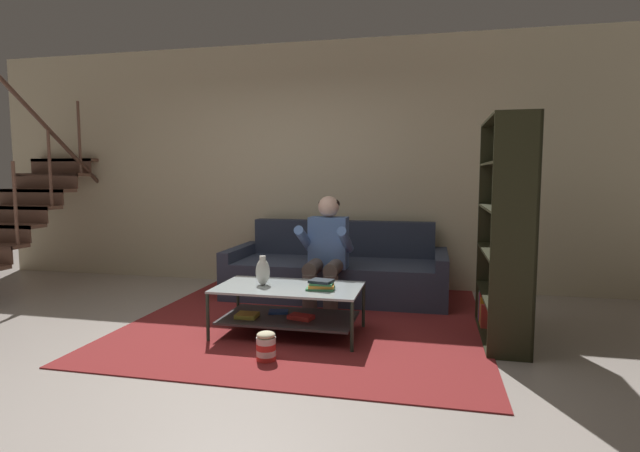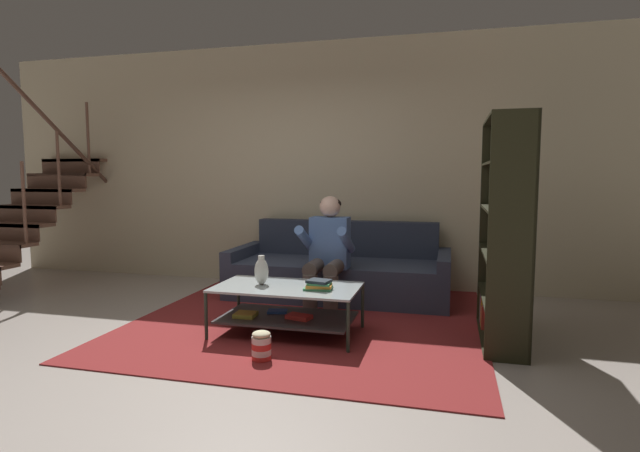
% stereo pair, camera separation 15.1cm
% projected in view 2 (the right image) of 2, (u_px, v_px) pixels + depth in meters
% --- Properties ---
extents(ground, '(16.80, 16.80, 0.00)m').
position_uv_depth(ground, '(227.00, 349.00, 3.83)').
color(ground, '#B0A49B').
extents(back_partition, '(8.40, 0.12, 2.90)m').
position_uv_depth(back_partition, '(312.00, 166.00, 6.06)').
color(back_partition, beige).
rests_on(back_partition, ground).
extents(staircase_run, '(0.90, 2.37, 2.67)m').
position_uv_depth(staircase_run, '(33.00, 203.00, 6.03)').
color(staircase_run, brown).
rests_on(staircase_run, ground).
extents(couch, '(2.35, 0.99, 0.81)m').
position_uv_depth(couch, '(340.00, 273.00, 5.48)').
color(couch, '#333B50').
rests_on(couch, ground).
extents(person_seated_center, '(0.50, 0.58, 1.13)m').
position_uv_depth(person_seated_center, '(327.00, 249.00, 4.89)').
color(person_seated_center, brown).
rests_on(person_seated_center, ground).
extents(coffee_table, '(1.19, 0.66, 0.41)m').
position_uv_depth(coffee_table, '(286.00, 302.00, 4.16)').
color(coffee_table, '#ACB8B9').
rests_on(coffee_table, ground).
extents(area_rug, '(3.09, 3.35, 0.01)m').
position_uv_depth(area_rug, '(314.00, 316.00, 4.73)').
color(area_rug, maroon).
rests_on(area_rug, ground).
extents(vase, '(0.12, 0.12, 0.25)m').
position_uv_depth(vase, '(261.00, 271.00, 4.20)').
color(vase, silver).
rests_on(vase, coffee_table).
extents(book_stack, '(0.24, 0.19, 0.08)m').
position_uv_depth(book_stack, '(319.00, 285.00, 4.03)').
color(book_stack, '#3C8754').
rests_on(book_stack, coffee_table).
extents(bookshelf, '(0.32, 1.07, 1.78)m').
position_uv_depth(bookshelf, '(509.00, 244.00, 4.00)').
color(bookshelf, black).
rests_on(bookshelf, ground).
extents(popcorn_tub, '(0.14, 0.14, 0.22)m').
position_uv_depth(popcorn_tub, '(261.00, 346.00, 3.58)').
color(popcorn_tub, red).
rests_on(popcorn_tub, ground).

